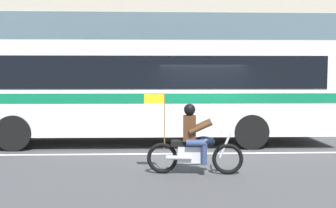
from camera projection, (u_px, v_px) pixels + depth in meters
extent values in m
plane|color=#3D3D3F|center=(202.00, 149.00, 11.07)|extent=(60.00, 60.00, 0.00)
cube|color=gray|center=(187.00, 125.00, 16.15)|extent=(28.00, 3.80, 0.15)
cube|color=silver|center=(205.00, 153.00, 10.47)|extent=(26.60, 0.14, 0.01)
cube|color=#4C606B|center=(184.00, 27.00, 17.68)|extent=(25.76, 0.10, 1.40)
cube|color=white|center=(142.00, 90.00, 12.07)|extent=(11.92, 2.68, 2.70)
cube|color=black|center=(142.00, 73.00, 12.03)|extent=(10.97, 2.71, 0.96)
cube|color=#0F7247|center=(142.00, 96.00, 12.09)|extent=(11.69, 2.71, 0.28)
cube|color=silver|center=(142.00, 46.00, 11.97)|extent=(11.68, 2.55, 0.16)
cylinder|color=black|center=(14.00, 133.00, 10.85)|extent=(1.04, 0.30, 1.04)
cylinder|color=black|center=(251.00, 132.00, 11.11)|extent=(1.04, 0.30, 1.04)
torus|color=black|center=(228.00, 159.00, 8.24)|extent=(0.70, 0.15, 0.69)
torus|color=black|center=(162.00, 158.00, 8.31)|extent=(0.70, 0.15, 0.69)
cube|color=silver|center=(193.00, 154.00, 8.27)|extent=(0.66, 0.34, 0.36)
ellipsoid|color=black|center=(204.00, 142.00, 8.24)|extent=(0.50, 0.32, 0.24)
cube|color=black|center=(184.00, 143.00, 8.26)|extent=(0.58, 0.31, 0.12)
cylinder|color=silver|center=(225.00, 145.00, 8.22)|extent=(0.28, 0.08, 0.58)
cylinder|color=silver|center=(222.00, 131.00, 8.20)|extent=(0.10, 0.64, 0.04)
cylinder|color=silver|center=(179.00, 158.00, 8.13)|extent=(0.56, 0.14, 0.09)
cube|color=#4C2D19|center=(190.00, 128.00, 8.23)|extent=(0.31, 0.38, 0.56)
sphere|color=black|center=(190.00, 110.00, 8.20)|extent=(0.26, 0.26, 0.26)
cylinder|color=navy|center=(196.00, 140.00, 8.42)|extent=(0.43, 0.19, 0.15)
cylinder|color=navy|center=(204.00, 151.00, 8.43)|extent=(0.13, 0.13, 0.46)
cylinder|color=navy|center=(196.00, 143.00, 8.07)|extent=(0.43, 0.19, 0.15)
cylinder|color=navy|center=(204.00, 154.00, 8.07)|extent=(0.13, 0.13, 0.46)
cylinder|color=#4C2D19|center=(200.00, 125.00, 8.41)|extent=(0.53, 0.16, 0.32)
cylinder|color=#4C2D19|center=(201.00, 128.00, 8.02)|extent=(0.53, 0.16, 0.32)
cylinder|color=olive|center=(164.00, 122.00, 8.25)|extent=(0.02, 0.02, 1.25)
cube|color=yellow|center=(154.00, 99.00, 8.23)|extent=(0.44, 0.06, 0.20)
cube|color=white|center=(154.00, 108.00, 8.24)|extent=(0.44, 0.06, 0.20)
cylinder|color=gold|center=(327.00, 118.00, 15.57)|extent=(0.22, 0.22, 0.58)
sphere|color=gold|center=(328.00, 109.00, 15.54)|extent=(0.20, 0.20, 0.20)
cylinder|color=gold|center=(329.00, 117.00, 15.43)|extent=(0.09, 0.10, 0.09)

